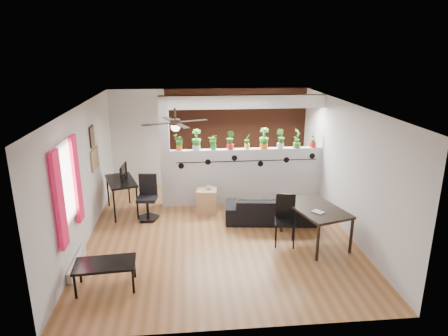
% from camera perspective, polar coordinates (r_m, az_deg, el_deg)
% --- Properties ---
extents(room_shell, '(6.30, 7.10, 2.90)m').
position_cam_1_polar(room_shell, '(7.87, -0.82, -0.44)').
color(room_shell, brown).
rests_on(room_shell, ground).
extents(partition_wall, '(3.60, 0.18, 1.35)m').
position_cam_1_polar(partition_wall, '(9.57, 3.25, -1.16)').
color(partition_wall, '#BCBCC1').
rests_on(partition_wall, ground).
extents(ceiling_header, '(3.60, 0.18, 0.30)m').
position_cam_1_polar(ceiling_header, '(9.17, 3.44, 9.43)').
color(ceiling_header, white).
rests_on(ceiling_header, room_shell).
extents(pier_column, '(0.22, 0.20, 2.60)m').
position_cam_1_polar(pier_column, '(9.30, -8.41, 2.16)').
color(pier_column, '#BCBCC1').
rests_on(pier_column, ground).
extents(brick_panel, '(3.90, 0.05, 2.60)m').
position_cam_1_polar(brick_panel, '(10.80, 2.15, 4.44)').
color(brick_panel, '#9B482D').
rests_on(brick_panel, ground).
extents(vine_decal, '(3.31, 0.01, 0.30)m').
position_cam_1_polar(vine_decal, '(9.36, 3.38, 1.01)').
color(vine_decal, black).
rests_on(vine_decal, partition_wall).
extents(window_assembly, '(0.09, 1.30, 1.55)m').
position_cam_1_polar(window_assembly, '(6.92, -21.57, -2.36)').
color(window_assembly, white).
rests_on(window_assembly, room_shell).
extents(baseboard_heater, '(0.08, 1.00, 0.18)m').
position_cam_1_polar(baseboard_heater, '(7.49, -20.24, -12.65)').
color(baseboard_heater, silver).
rests_on(baseboard_heater, ground).
extents(corkboard, '(0.03, 0.60, 0.45)m').
position_cam_1_polar(corkboard, '(8.96, -17.97, 1.25)').
color(corkboard, olive).
rests_on(corkboard, room_shell).
extents(framed_art, '(0.03, 0.34, 0.44)m').
position_cam_1_polar(framed_art, '(8.80, -18.35, 4.29)').
color(framed_art, '#8C7259').
rests_on(framed_art, room_shell).
extents(ceiling_fan, '(1.19, 1.19, 0.43)m').
position_cam_1_polar(ceiling_fan, '(7.31, -6.96, 6.27)').
color(ceiling_fan, black).
rests_on(ceiling_fan, room_shell).
extents(potted_plant_0, '(0.23, 0.23, 0.37)m').
position_cam_1_polar(potted_plant_0, '(9.23, -6.42, 3.70)').
color(potted_plant_0, orange).
rests_on(potted_plant_0, partition_wall).
extents(potted_plant_1, '(0.27, 0.22, 0.49)m').
position_cam_1_polar(potted_plant_1, '(9.21, -3.97, 4.13)').
color(potted_plant_1, white).
rests_on(potted_plant_1, partition_wall).
extents(potted_plant_2, '(0.21, 0.18, 0.37)m').
position_cam_1_polar(potted_plant_2, '(9.25, -1.51, 3.82)').
color(potted_plant_2, '#2F8231').
rests_on(potted_plant_2, partition_wall).
extents(potted_plant_3, '(0.30, 0.30, 0.45)m').
position_cam_1_polar(potted_plant_3, '(9.27, 0.93, 4.14)').
color(potted_plant_3, red).
rests_on(potted_plant_3, partition_wall).
extents(potted_plant_4, '(0.23, 0.22, 0.36)m').
position_cam_1_polar(potted_plant_4, '(9.33, 3.34, 3.92)').
color(potted_plant_4, '#E3BF50').
rests_on(potted_plant_4, partition_wall).
extents(potted_plant_5, '(0.30, 0.26, 0.49)m').
position_cam_1_polar(potted_plant_5, '(9.38, 5.74, 4.33)').
color(potted_plant_5, orange).
rests_on(potted_plant_5, partition_wall).
extents(potted_plant_6, '(0.30, 0.30, 0.45)m').
position_cam_1_polar(potted_plant_6, '(9.47, 8.09, 4.24)').
color(potted_plant_6, silver).
rests_on(potted_plant_6, partition_wall).
extents(potted_plant_7, '(0.30, 0.31, 0.47)m').
position_cam_1_polar(potted_plant_7, '(9.57, 10.40, 4.31)').
color(potted_plant_7, '#3E812E').
rests_on(potted_plant_7, partition_wall).
extents(potted_plant_8, '(0.27, 0.28, 0.42)m').
position_cam_1_polar(potted_plant_8, '(9.69, 12.65, 4.20)').
color(potted_plant_8, red).
rests_on(potted_plant_8, partition_wall).
extents(sofa, '(1.91, 0.93, 0.54)m').
position_cam_1_polar(sofa, '(8.76, 6.62, -5.85)').
color(sofa, black).
rests_on(sofa, ground).
extents(cube_shelf, '(0.49, 0.45, 0.55)m').
position_cam_1_polar(cube_shelf, '(9.14, -2.47, -4.71)').
color(cube_shelf, '#A98159').
rests_on(cube_shelf, ground).
extents(cup, '(0.15, 0.15, 0.10)m').
position_cam_1_polar(cup, '(9.03, -2.18, -2.79)').
color(cup, gray).
rests_on(cup, cube_shelf).
extents(computer_desk, '(0.87, 1.21, 0.79)m').
position_cam_1_polar(computer_desk, '(9.26, -14.51, -2.11)').
color(computer_desk, black).
rests_on(computer_desk, ground).
extents(monitor, '(0.31, 0.08, 0.18)m').
position_cam_1_polar(monitor, '(9.35, -14.45, -0.86)').
color(monitor, black).
rests_on(monitor, computer_desk).
extents(office_chair, '(0.51, 0.51, 0.97)m').
position_cam_1_polar(office_chair, '(8.92, -10.85, -4.53)').
color(office_chair, black).
rests_on(office_chair, ground).
extents(dining_table, '(1.16, 1.51, 0.73)m').
position_cam_1_polar(dining_table, '(7.86, 12.96, -5.98)').
color(dining_table, black).
rests_on(dining_table, ground).
extents(book, '(0.24, 0.25, 0.02)m').
position_cam_1_polar(book, '(7.53, 12.98, -6.30)').
color(book, gray).
rests_on(book, dining_table).
extents(folding_chair, '(0.47, 0.47, 0.97)m').
position_cam_1_polar(folding_chair, '(7.76, 8.74, -6.64)').
color(folding_chair, black).
rests_on(folding_chair, ground).
extents(coffee_table, '(0.97, 0.59, 0.44)m').
position_cam_1_polar(coffee_table, '(6.66, -16.64, -13.21)').
color(coffee_table, black).
rests_on(coffee_table, ground).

